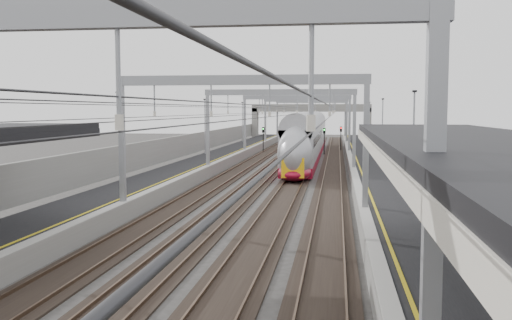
% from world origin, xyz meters
% --- Properties ---
extents(platform_left, '(4.00, 120.00, 1.00)m').
position_xyz_m(platform_left, '(-8.00, 45.00, 0.50)').
color(platform_left, black).
rests_on(platform_left, ground).
extents(platform_right, '(4.00, 120.00, 1.00)m').
position_xyz_m(platform_right, '(8.00, 45.00, 0.50)').
color(platform_right, black).
rests_on(platform_right, ground).
extents(tracks, '(11.40, 140.00, 0.20)m').
position_xyz_m(tracks, '(0.00, 45.00, 0.05)').
color(tracks, black).
rests_on(tracks, ground).
extents(overhead_line, '(13.00, 140.00, 6.60)m').
position_xyz_m(overhead_line, '(0.00, 51.62, 6.14)').
color(overhead_line, gray).
rests_on(overhead_line, platform_left).
extents(overbridge, '(22.00, 2.20, 6.90)m').
position_xyz_m(overbridge, '(0.00, 100.00, 5.31)').
color(overbridge, gray).
rests_on(overbridge, ground).
extents(wall_left, '(0.30, 120.00, 3.20)m').
position_xyz_m(wall_left, '(-11.20, 45.00, 1.60)').
color(wall_left, gray).
rests_on(wall_left, ground).
extents(wall_right, '(0.30, 120.00, 3.20)m').
position_xyz_m(wall_right, '(11.20, 45.00, 1.60)').
color(wall_right, gray).
rests_on(wall_right, ground).
extents(train, '(2.83, 51.57, 4.47)m').
position_xyz_m(train, '(1.50, 61.30, 2.19)').
color(train, maroon).
rests_on(train, ground).
extents(signal_green, '(0.32, 0.32, 3.48)m').
position_xyz_m(signal_green, '(-5.20, 71.07, 2.42)').
color(signal_green, black).
rests_on(signal_green, ground).
extents(signal_red_near, '(0.32, 0.32, 3.48)m').
position_xyz_m(signal_red_near, '(3.20, 68.68, 2.42)').
color(signal_red_near, black).
rests_on(signal_red_near, ground).
extents(signal_red_far, '(0.32, 0.32, 3.48)m').
position_xyz_m(signal_red_far, '(5.40, 75.80, 2.42)').
color(signal_red_far, black).
rests_on(signal_red_far, ground).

